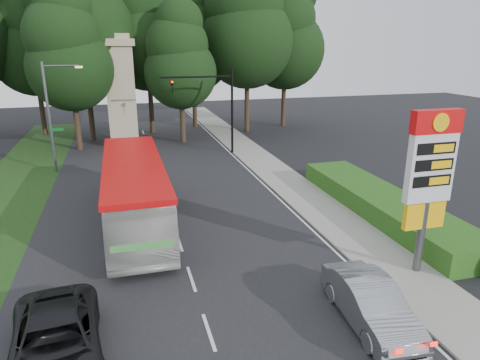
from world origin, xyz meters
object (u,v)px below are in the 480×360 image
object	(u,v)px
gas_station_pylon	(430,171)
sedan_silver	(370,303)
traffic_signal_mast	(217,100)
suv_charcoal	(56,343)
transit_bus	(135,193)
streetlight_signs	(52,113)
monument	(121,90)

from	to	relation	value
gas_station_pylon	sedan_silver	size ratio (longest dim) A/B	1.44
traffic_signal_mast	suv_charcoal	bearing A→B (deg)	-113.46
transit_bus	streetlight_signs	bearing A→B (deg)	113.76
gas_station_pylon	suv_charcoal	size ratio (longest dim) A/B	1.21
traffic_signal_mast	sedan_silver	xyz separation A→B (m)	(-0.28, -24.48, -3.89)
transit_bus	monument	bearing A→B (deg)	90.25
monument	transit_bus	bearing A→B (deg)	-89.54
monument	suv_charcoal	size ratio (longest dim) A/B	1.78
monument	transit_bus	size ratio (longest dim) A/B	0.82
traffic_signal_mast	streetlight_signs	world-z (taller)	streetlight_signs
sedan_silver	suv_charcoal	size ratio (longest dim) A/B	0.84
traffic_signal_mast	monument	bearing A→B (deg)	142.00
gas_station_pylon	streetlight_signs	distance (m)	25.74
gas_station_pylon	monument	world-z (taller)	monument
transit_bus	sedan_silver	world-z (taller)	transit_bus
gas_station_pylon	traffic_signal_mast	bearing A→B (deg)	99.09
sedan_silver	suv_charcoal	distance (m)	10.06
gas_station_pylon	transit_bus	distance (m)	14.17
sedan_silver	transit_bus	bearing A→B (deg)	127.34
streetlight_signs	sedan_silver	xyz separation A→B (m)	(12.39, -22.49, -3.66)
gas_station_pylon	traffic_signal_mast	xyz separation A→B (m)	(-3.52, 22.00, 0.22)
sedan_silver	gas_station_pylon	bearing A→B (deg)	36.82
suv_charcoal	traffic_signal_mast	bearing A→B (deg)	61.19
gas_station_pylon	streetlight_signs	bearing A→B (deg)	128.96
traffic_signal_mast	streetlight_signs	bearing A→B (deg)	-171.08
traffic_signal_mast	suv_charcoal	xyz separation A→B (m)	(-10.31, -23.76, -3.89)
transit_bus	traffic_signal_mast	bearing A→B (deg)	60.77
suv_charcoal	transit_bus	bearing A→B (deg)	69.35
traffic_signal_mast	transit_bus	xyz separation A→B (m)	(-7.52, -13.56, -2.96)
monument	traffic_signal_mast	bearing A→B (deg)	-38.00
monument	transit_bus	distance (m)	19.86
monument	sedan_silver	distance (m)	31.66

